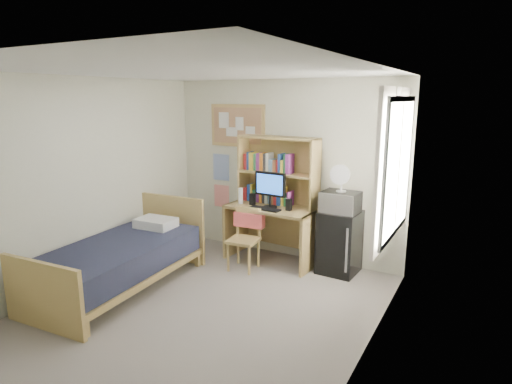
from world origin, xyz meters
The scene contains 25 objects.
floor centered at (0.00, 0.00, -0.01)m, with size 3.60×4.20×0.02m, color gray.
ceiling centered at (0.00, 0.00, 2.60)m, with size 3.60×4.20×0.02m, color white.
wall_back centered at (0.00, 2.10, 1.30)m, with size 3.60×0.04×2.60m, color silver.
wall_left centered at (-1.80, 0.00, 1.30)m, with size 0.04×4.20×2.60m, color silver.
wall_right centered at (1.80, 0.00, 1.30)m, with size 0.04×4.20×2.60m, color silver.
window_unit centered at (1.75, 1.20, 1.60)m, with size 0.10×1.40×1.70m, color white.
curtain_left centered at (1.72, 0.80, 1.60)m, with size 0.04×0.55×1.70m, color silver.
curtain_right centered at (1.72, 1.60, 1.60)m, with size 0.04×0.55×1.70m, color silver.
bulletin_board centered at (-0.78, 2.08, 1.92)m, with size 0.94×0.03×0.64m, color tan.
poster_wave centered at (-1.10, 2.09, 1.25)m, with size 0.30×0.01×0.42m, color #2A4DA8.
poster_japan centered at (-1.10, 2.09, 0.78)m, with size 0.28×0.01×0.36m, color red.
desk centered at (-0.01, 1.75, 0.41)m, with size 1.30×0.65×0.82m, color tan.
desk_chair centered at (-0.21, 1.28, 0.43)m, with size 0.43×0.43×0.85m, color tan.
mini_fridge centered at (0.98, 1.83, 0.43)m, with size 0.50×0.50×0.86m, color black.
bed centered at (-1.25, 0.00, 0.29)m, with size 1.07×2.14×0.59m, color #1B1D30.
hutch centered at (0.00, 1.90, 1.31)m, with size 1.21×0.31×0.99m, color tan.
monitor centered at (-0.01, 1.69, 1.07)m, with size 0.48×0.04×0.51m, color black.
keyboard centered at (-0.02, 1.55, 0.83)m, with size 0.45×0.14×0.02m, color black.
speaker_left centered at (-0.31, 1.71, 0.90)m, with size 0.07×0.07×0.17m, color black.
speaker_right centered at (0.29, 1.67, 0.90)m, with size 0.07×0.07×0.16m, color black.
water_bottle centered at (-0.49, 1.69, 0.93)m, with size 0.07×0.07×0.23m, color white.
hoodie centered at (-0.23, 1.48, 0.66)m, with size 0.44×0.13×0.21m, color #F25E5C.
microwave centered at (0.98, 1.81, 0.99)m, with size 0.47×0.36×0.27m, color silver.
desk_fan centered at (0.98, 1.81, 1.29)m, with size 0.26×0.26×0.33m, color white.
pillow centered at (-1.30, 0.75, 0.65)m, with size 0.52×0.36×0.12m, color white.
Camera 1 is at (2.67, -3.52, 2.35)m, focal length 30.00 mm.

